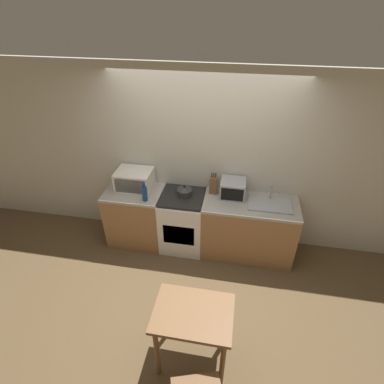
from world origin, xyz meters
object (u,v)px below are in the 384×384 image
at_px(microwave, 134,179).
at_px(dining_table, 193,321).
at_px(toaster_oven, 233,189).
at_px(bottle, 145,193).
at_px(stove_range, 183,221).
at_px(kettle, 185,191).

relative_size(microwave, dining_table, 0.65).
bearing_deg(dining_table, toaster_oven, 82.60).
height_order(bottle, toaster_oven, bottle).
relative_size(stove_range, toaster_oven, 2.63).
bearing_deg(bottle, kettle, 23.93).
xyz_separation_m(toaster_oven, dining_table, (-0.24, -1.83, -0.38)).
bearing_deg(dining_table, bottle, 121.85).
distance_m(microwave, bottle, 0.37).
relative_size(kettle, toaster_oven, 0.61).
bearing_deg(stove_range, toaster_oven, 10.57).
xyz_separation_m(stove_range, microwave, (-0.72, 0.09, 0.59)).
xyz_separation_m(stove_range, dining_table, (0.45, -1.70, 0.19)).
distance_m(stove_range, bottle, 0.77).
relative_size(stove_range, bottle, 3.02).
height_order(kettle, microwave, microwave).
bearing_deg(toaster_oven, bottle, -164.68).
distance_m(stove_range, toaster_oven, 0.91).
bearing_deg(stove_range, kettle, 52.59).
height_order(toaster_oven, dining_table, toaster_oven).
xyz_separation_m(stove_range, kettle, (0.03, 0.03, 0.52)).
relative_size(kettle, dining_table, 0.27).
distance_m(bottle, toaster_oven, 1.21).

